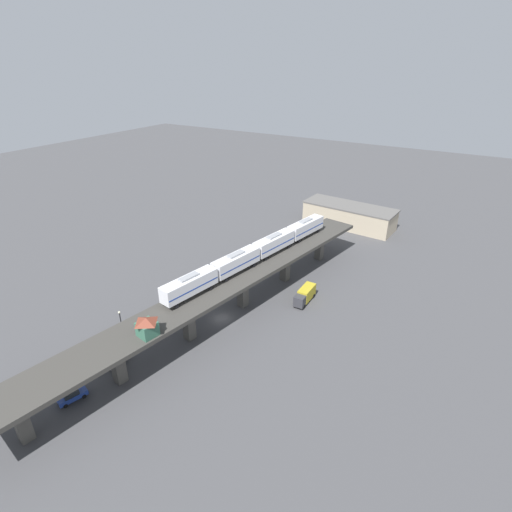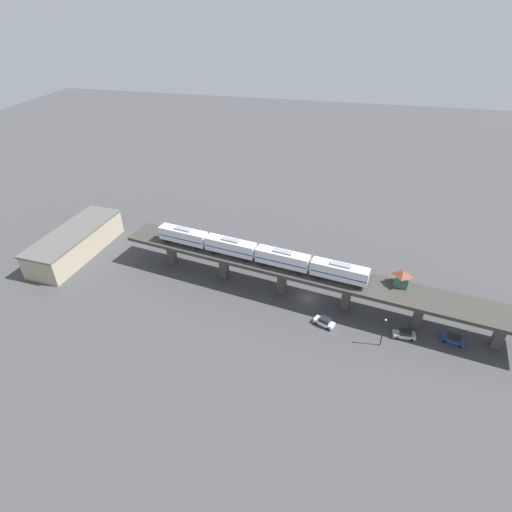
% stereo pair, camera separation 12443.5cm
% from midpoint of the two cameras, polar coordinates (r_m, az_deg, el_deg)
% --- Properties ---
extents(ground_plane, '(400.00, 400.00, 0.00)m').
position_cam_midpoint_polar(ground_plane, '(63.11, 35.82, -39.71)').
color(ground_plane, '#424244').
extents(elevated_viaduct, '(24.11, 92.07, 7.81)m').
position_cam_midpoint_polar(elevated_viaduct, '(57.42, 37.97, -36.77)').
color(elevated_viaduct, '#393733').
rests_on(elevated_viaduct, ground).
extents(subway_train, '(11.33, 49.54, 4.45)m').
position_cam_midpoint_polar(subway_train, '(62.42, 38.93, -25.09)').
color(subway_train, silver).
rests_on(subway_train, elevated_viaduct).
extents(signal_hut, '(3.73, 3.73, 3.40)m').
position_cam_midpoint_polar(signal_hut, '(47.56, 40.46, -54.45)').
color(signal_hut, '#33604C').
rests_on(signal_hut, elevated_viaduct).
extents(street_car_silver, '(2.15, 4.50, 1.89)m').
position_cam_midpoint_polar(street_car_silver, '(53.94, 21.94, -57.40)').
color(street_car_silver, '#B7BABF').
rests_on(street_car_silver, ground).
extents(street_car_white, '(3.40, 4.75, 1.89)m').
position_cam_midpoint_polar(street_car_white, '(58.83, 26.01, -41.89)').
color(street_car_white, silver).
rests_on(street_car_white, ground).
extents(street_car_blue, '(2.97, 4.73, 1.89)m').
position_cam_midpoint_polar(street_car_blue, '(53.31, 18.97, -67.45)').
color(street_car_blue, '#233D93').
rests_on(street_car_blue, ground).
extents(delivery_truck, '(2.45, 7.23, 3.20)m').
position_cam_midpoint_polar(delivery_truck, '(73.42, 46.26, -29.28)').
color(delivery_truck, '#333338').
rests_on(delivery_truck, ground).
extents(street_lamp, '(0.44, 0.44, 6.94)m').
position_cam_midpoint_polar(street_lamp, '(51.56, 18.96, -50.94)').
color(street_lamp, black).
rests_on(street_lamp, ground).
extents(warehouse_building, '(29.25, 12.33, 6.80)m').
position_cam_midpoint_polar(warehouse_building, '(106.93, 37.93, -7.82)').
color(warehouse_building, tan).
rests_on(warehouse_building, ground).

